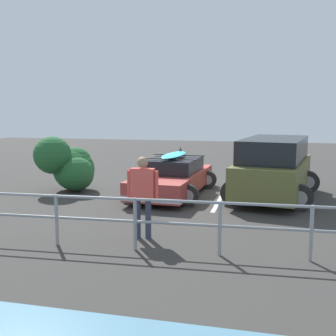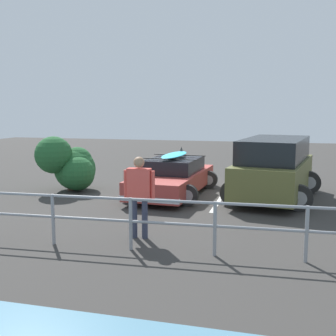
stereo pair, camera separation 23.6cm
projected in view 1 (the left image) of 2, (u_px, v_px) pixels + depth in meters
The scene contains 7 objects.
ground_plane at pixel (197, 192), 14.08m from camera, with size 44.00×44.00×0.02m, color #383533.
parking_stripe at pixel (221, 197), 13.23m from camera, with size 4.14×0.12×0.00m, color silver.
sedan_car at pixel (173, 177), 13.56m from camera, with size 2.52×4.58×1.45m.
suv_car at pixel (274, 168), 12.92m from camera, with size 2.98×4.78×1.87m.
person_bystander at pixel (143, 190), 8.89m from camera, with size 0.68×0.23×1.76m.
railing_fence at pixel (177, 218), 8.03m from camera, with size 8.29×0.44×1.04m.
bush_near_left at pixel (70, 166), 14.10m from camera, with size 1.95×1.84×1.86m.
Camera 1 is at (-2.28, 13.67, 2.76)m, focal length 45.00 mm.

